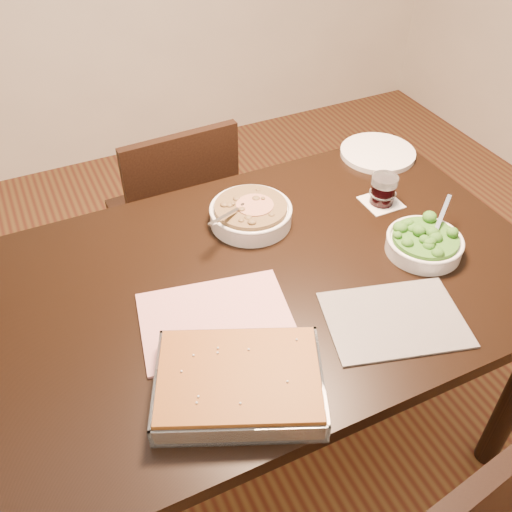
% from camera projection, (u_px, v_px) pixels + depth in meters
% --- Properties ---
extents(ground, '(4.00, 4.00, 0.00)m').
position_uv_depth(ground, '(266.00, 437.00, 1.92)').
color(ground, '#4A2115').
rests_on(ground, ground).
extents(table, '(1.40, 0.90, 0.75)m').
position_uv_depth(table, '(269.00, 301.00, 1.49)').
color(table, black).
rests_on(table, ground).
extents(magazine_a, '(0.38, 0.31, 0.01)m').
position_uv_depth(magazine_a, '(216.00, 319.00, 1.31)').
color(magazine_a, '#C6384E').
rests_on(magazine_a, table).
extents(magazine_b, '(0.36, 0.30, 0.01)m').
position_uv_depth(magazine_b, '(394.00, 319.00, 1.31)').
color(magazine_b, '#27272E').
rests_on(magazine_b, table).
extents(coaster, '(0.10, 0.10, 0.00)m').
position_uv_depth(coaster, '(381.00, 202.00, 1.66)').
color(coaster, white).
rests_on(coaster, table).
extents(stew_bowl, '(0.23, 0.23, 0.09)m').
position_uv_depth(stew_bowl, '(251.00, 213.00, 1.57)').
color(stew_bowl, white).
rests_on(stew_bowl, table).
extents(broccoli_bowl, '(0.20, 0.20, 0.08)m').
position_uv_depth(broccoli_bowl, '(424.00, 243.00, 1.48)').
color(broccoli_bowl, white).
rests_on(broccoli_bowl, table).
extents(baking_dish, '(0.41, 0.36, 0.06)m').
position_uv_depth(baking_dish, '(239.00, 382.00, 1.15)').
color(baking_dish, silver).
rests_on(baking_dish, table).
extents(wine_tumbler, '(0.08, 0.08, 0.09)m').
position_uv_depth(wine_tumbler, '(383.00, 189.00, 1.63)').
color(wine_tumbler, black).
rests_on(wine_tumbler, coaster).
extents(dinner_plate, '(0.24, 0.24, 0.02)m').
position_uv_depth(dinner_plate, '(378.00, 153.00, 1.85)').
color(dinner_plate, white).
rests_on(dinner_plate, table).
extents(chair_far, '(0.41, 0.41, 0.84)m').
position_uv_depth(chair_far, '(177.00, 213.00, 2.08)').
color(chair_far, black).
rests_on(chair_far, ground).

